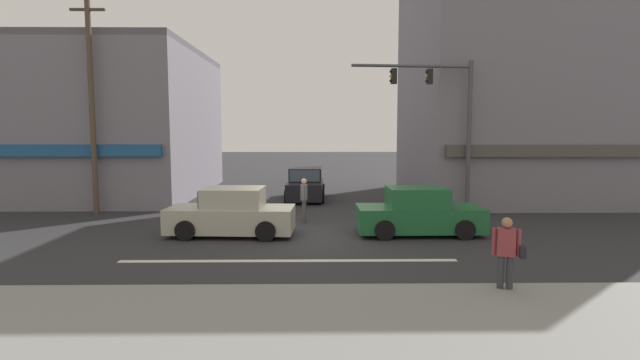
# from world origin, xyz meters

# --- Properties ---
(ground_plane) EXTENTS (120.00, 120.00, 0.00)m
(ground_plane) POSITION_xyz_m (0.00, 0.00, 0.00)
(ground_plane) COLOR #2B2B2D
(lane_marking_stripe) EXTENTS (9.00, 0.24, 0.01)m
(lane_marking_stripe) POSITION_xyz_m (0.00, -3.50, 0.00)
(lane_marking_stripe) COLOR silver
(lane_marking_stripe) RESTS_ON ground
(sidewalk_curb) EXTENTS (40.00, 5.00, 0.16)m
(sidewalk_curb) POSITION_xyz_m (0.00, -8.50, 0.08)
(sidewalk_curb) COLOR gray
(sidewalk_curb) RESTS_ON ground
(building_left_block) EXTENTS (13.44, 12.16, 7.65)m
(building_left_block) POSITION_xyz_m (-12.06, 10.56, 3.82)
(building_left_block) COLOR slate
(building_left_block) RESTS_ON ground
(building_right_corner) EXTENTS (11.90, 10.29, 12.04)m
(building_right_corner) POSITION_xyz_m (11.76, 8.99, 6.02)
(building_right_corner) COLOR slate
(building_right_corner) RESTS_ON ground
(street_tree) EXTENTS (3.55, 3.55, 5.85)m
(street_tree) POSITION_xyz_m (7.93, 6.45, 4.05)
(street_tree) COLOR #4C3823
(street_tree) RESTS_ON ground
(utility_pole_near_left) EXTENTS (1.40, 0.22, 8.66)m
(utility_pole_near_left) POSITION_xyz_m (-8.37, 4.22, 4.48)
(utility_pole_near_left) COLOR brown
(utility_pole_near_left) RESTS_ON ground
(utility_pole_far_right) EXTENTS (1.40, 0.22, 8.14)m
(utility_pole_far_right) POSITION_xyz_m (7.70, 6.50, 4.22)
(utility_pole_far_right) COLOR brown
(utility_pole_far_right) RESTS_ON ground
(traffic_light_mast) EXTENTS (4.88, 0.58, 6.20)m
(traffic_light_mast) POSITION_xyz_m (5.97, 3.47, 4.18)
(traffic_light_mast) COLOR #47474C
(traffic_light_mast) RESTS_ON ground
(sedan_parked_curbside) EXTENTS (4.19, 2.07, 1.58)m
(sedan_parked_curbside) POSITION_xyz_m (-2.02, -0.25, 0.71)
(sedan_parked_curbside) COLOR #B7B29E
(sedan_parked_curbside) RESTS_ON ground
(sedan_crossing_center) EXTENTS (1.97, 4.15, 1.58)m
(sedan_crossing_center) POSITION_xyz_m (0.30, 8.16, 0.71)
(sedan_crossing_center) COLOR black
(sedan_crossing_center) RESTS_ON ground
(sedan_approaching_near) EXTENTS (4.11, 1.90, 1.58)m
(sedan_approaching_near) POSITION_xyz_m (4.17, -0.21, 0.71)
(sedan_approaching_near) COLOR #1E6033
(sedan_approaching_near) RESTS_ON ground
(pedestrian_foreground_with_bag) EXTENTS (0.67, 0.44, 1.67)m
(pedestrian_foreground_with_bag) POSITION_xyz_m (4.70, -6.37, 0.95)
(pedestrian_foreground_with_bag) COLOR #333338
(pedestrian_foreground_with_bag) RESTS_ON ground
(pedestrian_mid_crossing) EXTENTS (0.26, 0.57, 1.67)m
(pedestrian_mid_crossing) POSITION_xyz_m (0.33, 1.94, 0.95)
(pedestrian_mid_crossing) COLOR #4C4742
(pedestrian_mid_crossing) RESTS_ON ground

